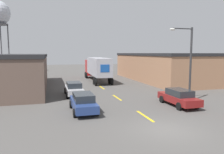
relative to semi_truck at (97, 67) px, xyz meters
name	(u,v)px	position (x,y,z in m)	size (l,w,h in m)	color
ground_plane	(166,130)	(-0.86, -24.68, -2.37)	(160.00, 160.00, 0.00)	#4C4947
road_centerline	(117,98)	(-0.86, -14.47, -2.37)	(0.20, 17.29, 0.01)	gold
warehouse_right	(171,66)	(13.01, -1.98, -0.01)	(13.23, 22.14, 4.72)	#9E7051
semi_truck	(97,67)	(0.00, 0.00, 0.00)	(2.96, 13.00, 3.96)	#B21919
parked_car_right_near	(179,97)	(3.44, -19.40, -1.58)	(1.93, 4.69, 1.52)	maroon
parked_car_left_far	(74,89)	(-5.16, -12.02, -1.58)	(1.93, 4.69, 1.52)	#B2B2B7
parked_car_left_near	(83,102)	(-5.16, -19.08, -1.58)	(1.93, 4.69, 1.52)	navy
street_lamp	(188,59)	(5.23, -18.04, 1.85)	(2.48, 0.32, 7.20)	#2D2D30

